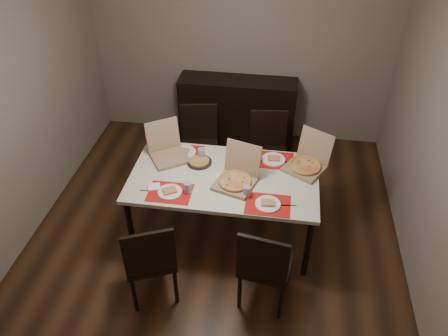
{
  "coord_description": "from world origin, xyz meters",
  "views": [
    {
      "loc": [
        0.58,
        -3.22,
        3.36
      ],
      "look_at": [
        0.09,
        0.02,
        0.85
      ],
      "focal_mm": 35.0,
      "sensor_mm": 36.0,
      "label": 1
    }
  ],
  "objects": [
    {
      "name": "room_walls",
      "position": [
        0.0,
        0.43,
        1.73
      ],
      "size": [
        3.84,
        4.02,
        2.62
      ],
      "color": "gray",
      "rests_on": "ground"
    },
    {
      "name": "pizza_box_center",
      "position": [
        0.22,
        -0.06,
        0.81
      ],
      "size": [
        0.45,
        0.47,
        0.35
      ],
      "color": "#927254",
      "rests_on": "dining_table"
    },
    {
      "name": "sideboard",
      "position": [
        0.0,
        1.78,
        0.45
      ],
      "size": [
        1.5,
        0.4,
        0.9
      ],
      "primitive_type": "cube",
      "color": "black",
      "rests_on": "ground"
    },
    {
      "name": "soda_bottle",
      "position": [
        -0.73,
        0.36,
        0.87
      ],
      "size": [
        0.1,
        0.1,
        0.29
      ],
      "color": "silver",
      "rests_on": "dining_table"
    },
    {
      "name": "dip_bowl",
      "position": [
        0.24,
        0.15,
        0.76
      ],
      "size": [
        0.13,
        0.13,
        0.03
      ],
      "primitive_type": "imported",
      "rotation": [
        0.0,
        0.0,
        0.34
      ],
      "color": "white",
      "rests_on": "dining_table"
    },
    {
      "name": "chair_near_left",
      "position": [
        -0.41,
        -0.88,
        0.51
      ],
      "size": [
        0.55,
        0.55,
        0.93
      ],
      "color": "black",
      "rests_on": "ground"
    },
    {
      "name": "pizza_box_right",
      "position": [
        0.87,
        0.27,
        0.81
      ],
      "size": [
        0.49,
        0.51,
        0.35
      ],
      "color": "#927254",
      "rests_on": "dining_table"
    },
    {
      "name": "dining_table",
      "position": [
        0.09,
        0.02,
        0.68
      ],
      "size": [
        1.8,
        1.0,
        0.75
      ],
      "color": "beige",
      "rests_on": "ground"
    },
    {
      "name": "setting_far_left",
      "position": [
        -0.35,
        0.33,
        0.77
      ],
      "size": [
        0.5,
        0.3,
        0.11
      ],
      "color": "red",
      "rests_on": "dining_table"
    },
    {
      "name": "ground",
      "position": [
        0.0,
        0.0,
        -0.01
      ],
      "size": [
        3.8,
        4.0,
        0.02
      ],
      "primitive_type": "cube",
      "color": "#402413",
      "rests_on": "ground"
    },
    {
      "name": "chair_near_right",
      "position": [
        0.56,
        -0.8,
        0.51
      ],
      "size": [
        0.48,
        0.48,
        0.93
      ],
      "color": "black",
      "rests_on": "ground"
    },
    {
      "name": "chair_far_left",
      "position": [
        -0.34,
        0.93,
        0.51
      ],
      "size": [
        0.49,
        0.49,
        0.93
      ],
      "color": "black",
      "rests_on": "ground"
    },
    {
      "name": "faina_plate",
      "position": [
        -0.19,
        0.2,
        0.76
      ],
      "size": [
        0.25,
        0.25,
        0.03
      ],
      "color": "black",
      "rests_on": "dining_table"
    },
    {
      "name": "napkin_loose",
      "position": [
        0.07,
        0.01,
        0.76
      ],
      "size": [
        0.16,
        0.15,
        0.02
      ],
      "primitive_type": "cube",
      "rotation": [
        0.0,
        0.0,
        0.44
      ],
      "color": "white",
      "rests_on": "dining_table"
    },
    {
      "name": "setting_near_right",
      "position": [
        0.48,
        -0.3,
        0.77
      ],
      "size": [
        0.49,
        0.3,
        0.11
      ],
      "color": "red",
      "rests_on": "dining_table"
    },
    {
      "name": "pizza_box_left",
      "position": [
        -0.52,
        0.26,
        0.81
      ],
      "size": [
        0.49,
        0.51,
        0.34
      ],
      "color": "#927254",
      "rests_on": "dining_table"
    },
    {
      "name": "setting_near_left",
      "position": [
        -0.34,
        -0.28,
        0.77
      ],
      "size": [
        0.48,
        0.3,
        0.11
      ],
      "color": "red",
      "rests_on": "dining_table"
    },
    {
      "name": "setting_far_right",
      "position": [
        0.5,
        0.34,
        0.77
      ],
      "size": [
        0.46,
        0.3,
        0.11
      ],
      "color": "red",
      "rests_on": "dining_table"
    },
    {
      "name": "chair_far_right",
      "position": [
        0.46,
        0.91,
        0.51
      ],
      "size": [
        0.47,
        0.47,
        0.93
      ],
      "color": "black",
      "rests_on": "ground"
    }
  ]
}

